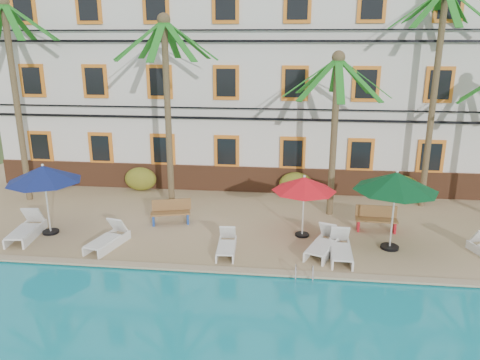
# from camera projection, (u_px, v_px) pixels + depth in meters

# --- Properties ---
(ground) EXTENTS (100.00, 100.00, 0.00)m
(ground) POSITION_uv_depth(u_px,v_px,m) (243.00, 265.00, 15.23)
(ground) COLOR #384C23
(ground) RESTS_ON ground
(pool_deck) EXTENTS (30.00, 12.00, 0.25)m
(pool_deck) POSITION_uv_depth(u_px,v_px,m) (255.00, 209.00, 19.95)
(pool_deck) COLOR tan
(pool_deck) RESTS_ON ground
(pool_coping) EXTENTS (30.00, 0.35, 0.06)m
(pool_coping) POSITION_uv_depth(u_px,v_px,m) (240.00, 271.00, 14.30)
(pool_coping) COLOR tan
(pool_coping) RESTS_ON pool_deck
(hotel_building) EXTENTS (25.40, 6.44, 10.22)m
(hotel_building) POSITION_uv_depth(u_px,v_px,m) (265.00, 75.00, 23.18)
(hotel_building) COLOR silver
(hotel_building) RESTS_ON pool_deck
(palm_a) EXTENTS (4.07, 4.07, 8.50)m
(palm_a) POSITION_uv_depth(u_px,v_px,m) (13.00, 75.00, 19.24)
(palm_a) COLOR brown
(palm_a) RESTS_ON pool_deck
(palm_b) EXTENTS (4.07, 4.07, 7.78)m
(palm_b) POSITION_uv_depth(u_px,v_px,m) (167.00, 88.00, 18.18)
(palm_b) COLOR brown
(palm_b) RESTS_ON pool_deck
(palm_c) EXTENTS (4.07, 4.07, 6.43)m
(palm_c) POSITION_uv_depth(u_px,v_px,m) (335.00, 111.00, 17.82)
(palm_c) COLOR brown
(palm_c) RESTS_ON pool_deck
(palm_d) EXTENTS (4.07, 4.07, 8.92)m
(palm_d) POSITION_uv_depth(u_px,v_px,m) (437.00, 71.00, 18.37)
(palm_d) COLOR brown
(palm_d) RESTS_ON pool_deck
(shrub_left) EXTENTS (1.50, 0.90, 1.10)m
(shrub_left) POSITION_uv_depth(u_px,v_px,m) (141.00, 179.00, 21.88)
(shrub_left) COLOR #2E5518
(shrub_left) RESTS_ON pool_deck
(shrub_mid) EXTENTS (1.50, 0.90, 1.10)m
(shrub_mid) POSITION_uv_depth(u_px,v_px,m) (296.00, 184.00, 21.10)
(shrub_mid) COLOR #2E5518
(shrub_mid) RESTS_ON pool_deck
(shrub_right) EXTENTS (1.50, 0.90, 1.10)m
(shrub_right) POSITION_uv_depth(u_px,v_px,m) (402.00, 188.00, 20.59)
(shrub_right) COLOR #2E5518
(shrub_right) RESTS_ON pool_deck
(umbrella_blue) EXTENTS (2.63, 2.63, 2.63)m
(umbrella_blue) POSITION_uv_depth(u_px,v_px,m) (44.00, 174.00, 16.52)
(umbrella_blue) COLOR black
(umbrella_blue) RESTS_ON pool_deck
(umbrella_red) EXTENTS (2.28, 2.28, 2.29)m
(umbrella_red) POSITION_uv_depth(u_px,v_px,m) (304.00, 184.00, 16.37)
(umbrella_red) COLOR black
(umbrella_red) RESTS_ON pool_deck
(umbrella_green) EXTENTS (2.77, 2.77, 2.76)m
(umbrella_green) POSITION_uv_depth(u_px,v_px,m) (396.00, 182.00, 15.22)
(umbrella_green) COLOR black
(umbrella_green) RESTS_ON pool_deck
(lounger_a) EXTENTS (0.94, 2.07, 0.95)m
(lounger_a) POSITION_uv_depth(u_px,v_px,m) (26.00, 229.00, 16.71)
(lounger_a) COLOR white
(lounger_a) RESTS_ON pool_deck
(lounger_b) EXTENTS (1.09, 1.94, 0.87)m
(lounger_b) POSITION_uv_depth(u_px,v_px,m) (108.00, 239.00, 15.97)
(lounger_b) COLOR white
(lounger_b) RESTS_ON pool_deck
(lounger_c) EXTENTS (0.69, 1.68, 0.78)m
(lounger_c) POSITION_uv_depth(u_px,v_px,m) (227.00, 245.00, 15.54)
(lounger_c) COLOR white
(lounger_c) RESTS_ON pool_deck
(lounger_d) EXTENTS (1.32, 2.02, 0.90)m
(lounger_d) POSITION_uv_depth(u_px,v_px,m) (323.00, 244.00, 15.51)
(lounger_d) COLOR white
(lounger_d) RESTS_ON pool_deck
(lounger_e) EXTENTS (0.71, 1.89, 0.89)m
(lounger_e) POSITION_uv_depth(u_px,v_px,m) (341.00, 249.00, 15.18)
(lounger_e) COLOR white
(lounger_e) RESTS_ON pool_deck
(bench_left) EXTENTS (1.57, 0.86, 0.93)m
(bench_left) POSITION_uv_depth(u_px,v_px,m) (170.00, 211.00, 17.98)
(bench_left) COLOR olive
(bench_left) RESTS_ON pool_deck
(bench_right) EXTENTS (1.52, 0.54, 0.93)m
(bench_right) POSITION_uv_depth(u_px,v_px,m) (376.00, 218.00, 17.29)
(bench_right) COLOR olive
(bench_right) RESTS_ON pool_deck
(pool_ladder) EXTENTS (0.54, 0.74, 0.74)m
(pool_ladder) POSITION_uv_depth(u_px,v_px,m) (304.00, 277.00, 14.00)
(pool_ladder) COLOR silver
(pool_ladder) RESTS_ON ground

